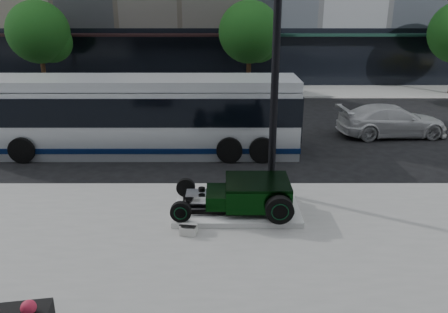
{
  "coord_description": "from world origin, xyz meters",
  "views": [
    {
      "loc": [
        -0.61,
        -14.87,
        5.52
      ],
      "look_at": [
        -0.59,
        -2.49,
        1.2
      ],
      "focal_mm": 35.0,
      "sensor_mm": 36.0,
      "label": 1
    }
  ],
  "objects_px": {
    "hot_rod": "(249,194)",
    "lamppost": "(275,82)",
    "transit_bus": "(142,115)"
  },
  "relations": [
    {
      "from": "transit_bus",
      "to": "hot_rod",
      "type": "bearing_deg",
      "value": -55.84
    },
    {
      "from": "lamppost",
      "to": "transit_bus",
      "type": "xyz_separation_m",
      "value": [
        -4.6,
        4.29,
        -1.98
      ]
    },
    {
      "from": "hot_rod",
      "to": "lamppost",
      "type": "distance_m",
      "value": 3.19
    },
    {
      "from": "lamppost",
      "to": "hot_rod",
      "type": "bearing_deg",
      "value": -117.91
    },
    {
      "from": "hot_rod",
      "to": "lamppost",
      "type": "height_order",
      "value": "lamppost"
    },
    {
      "from": "lamppost",
      "to": "transit_bus",
      "type": "height_order",
      "value": "lamppost"
    },
    {
      "from": "hot_rod",
      "to": "transit_bus",
      "type": "bearing_deg",
      "value": 124.16
    },
    {
      "from": "lamppost",
      "to": "transit_bus",
      "type": "relative_size",
      "value": 0.6
    },
    {
      "from": "transit_bus",
      "to": "lamppost",
      "type": "bearing_deg",
      "value": -42.98
    },
    {
      "from": "hot_rod",
      "to": "transit_bus",
      "type": "distance_m",
      "value": 6.92
    }
  ]
}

